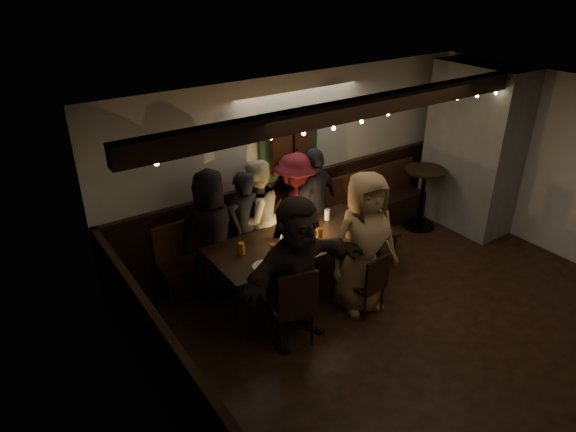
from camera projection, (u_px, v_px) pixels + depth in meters
room at (403, 186)px, 7.27m from camera, size 6.02×5.01×2.62m
dining_table at (297, 244)px, 6.49m from camera, size 2.26×0.97×0.98m
chair_near_left at (294, 303)px, 5.66m from camera, size 0.55×0.55×1.02m
chair_near_right at (371, 282)px, 6.21m from camera, size 0.42×0.42×0.85m
chair_end at (372, 226)px, 7.24m from camera, size 0.55×0.55×1.04m
high_top at (423, 191)px, 8.18m from camera, size 0.63×0.63×1.01m
person_a at (212, 234)px, 6.48m from camera, size 0.98×0.82×1.71m
person_b at (243, 228)px, 6.72m from camera, size 0.63×0.46×1.61m
person_c at (256, 218)px, 6.92m from camera, size 0.90×0.76×1.66m
person_d at (295, 209)px, 7.22m from camera, size 1.19×0.92×1.63m
person_e at (314, 204)px, 7.28m from camera, size 1.07×0.72×1.68m
person_f at (297, 272)px, 5.63m from camera, size 1.71×0.68×1.80m
person_g at (364, 243)px, 6.16m from camera, size 0.98×0.73×1.83m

